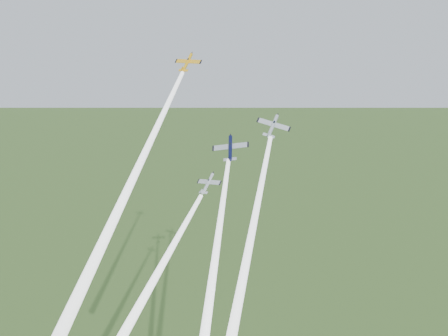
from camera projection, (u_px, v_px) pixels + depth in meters
plane_yellow at (187, 62)px, 134.89m from camera, size 8.28×7.16×5.93m
smoke_trail_yellow at (127, 190)px, 118.10m from camera, size 12.82×48.61×48.59m
plane_navy at (230, 148)px, 129.29m from camera, size 9.99×7.71×8.18m
smoke_trail_navy at (208, 308)px, 109.39m from camera, size 7.09×51.35×50.77m
plane_silver_right at (273, 126)px, 126.81m from camera, size 9.35×6.64×8.11m
smoke_trail_silver_right at (240, 291)px, 106.89m from camera, size 4.50×53.41×52.79m
plane_silver_low at (208, 183)px, 125.50m from camera, size 8.15×8.06×6.16m
smoke_trail_silver_low at (143, 299)px, 114.57m from camera, size 18.44×36.03×37.99m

